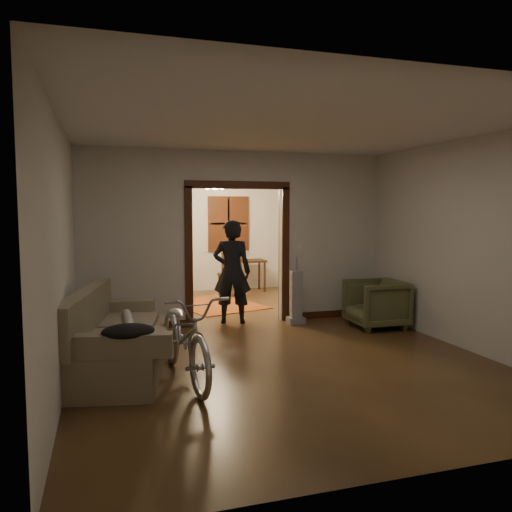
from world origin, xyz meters
name	(u,v)px	position (x,y,z in m)	size (l,w,h in m)	color
floor	(250,333)	(0.00, 0.00, 0.00)	(5.00, 8.50, 0.01)	#3A2512
ceiling	(250,145)	(0.00, 0.00, 2.80)	(5.00, 8.50, 0.01)	white
wall_back	(198,230)	(0.00, 4.25, 1.40)	(5.00, 0.02, 2.80)	beige
wall_left	(71,244)	(-2.50, 0.00, 1.40)	(0.02, 8.50, 2.80)	beige
wall_right	(397,238)	(2.50, 0.00, 1.40)	(0.02, 8.50, 2.80)	beige
partition_wall	(237,238)	(0.00, 0.75, 1.40)	(5.00, 0.14, 2.80)	beige
door_casing	(237,257)	(0.00, 0.75, 1.10)	(1.74, 0.20, 2.32)	#3A1B0D
far_window	(228,224)	(0.70, 4.21, 1.55)	(0.98, 0.06, 1.28)	black
chandelier	(214,185)	(0.00, 2.50, 2.35)	(0.24, 0.24, 0.24)	#FFE0A5
light_switch	(299,246)	(1.05, 0.68, 1.25)	(0.08, 0.01, 0.12)	silver
sofa	(120,331)	(-1.93, -1.29, 0.48)	(0.94, 2.08, 0.96)	#6B6347
rolled_paper	(128,320)	(-1.83, -0.99, 0.53)	(0.11, 0.11, 0.86)	beige
jacket	(128,331)	(-1.88, -2.20, 0.68)	(0.51, 0.38, 0.15)	black
bicycle	(185,335)	(-1.26, -1.78, 0.49)	(0.65, 1.88, 0.99)	silver
armchair	(376,304)	(2.02, -0.21, 0.38)	(0.81, 0.84, 0.76)	#4F512D
vacuum	(296,297)	(0.89, 0.40, 0.44)	(0.27, 0.22, 0.88)	gray
person	(232,272)	(-0.09, 0.77, 0.85)	(0.62, 0.41, 1.70)	black
oriental_rug	(216,304)	(-0.01, 2.41, 0.01)	(1.45, 1.90, 0.01)	maroon
locker	(137,255)	(-1.42, 3.75, 0.91)	(0.91, 0.51, 1.82)	black
globe	(136,206)	(-1.42, 3.75, 1.94)	(0.30, 0.30, 0.30)	#1E5972
desk	(244,276)	(0.97, 3.83, 0.36)	(0.96, 0.54, 0.71)	black
desk_chair	(229,275)	(0.46, 3.16, 0.48)	(0.43, 0.43, 0.97)	black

